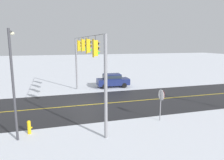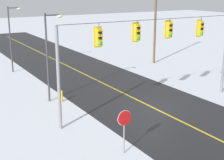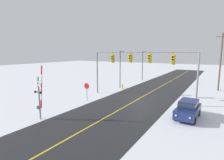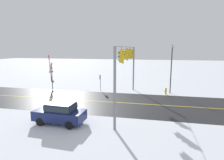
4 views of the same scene
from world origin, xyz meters
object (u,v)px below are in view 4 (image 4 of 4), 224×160
Objects in this scene: stop_sign at (100,79)px; railroad_crossing at (52,74)px; parked_car_navy at (60,112)px; streetlamp_near at (172,65)px; fire_hydrant at (166,91)px.

railroad_crossing reaches higher than stop_sign.
parked_car_navy is (12.20, 0.03, -0.76)m from stop_sign.
railroad_crossing is 17.21m from streetlamp_near.
stop_sign is at bearing 93.16° from railroad_crossing.
stop_sign is at bearing -179.84° from parked_car_navy.
railroad_crossing is 5.77× the size of fire_hydrant.
parked_car_navy is at bearing -37.45° from fire_hydrant.
stop_sign is 0.36× the size of streetlamp_near.
railroad_crossing is at bearing -89.74° from fire_hydrant.
parked_car_navy is at bearing -38.02° from streetlamp_near.
parked_car_navy is 16.00m from streetlamp_near.
railroad_crossing is at bearing -86.84° from stop_sign.
fire_hydrant is at bearing 142.55° from parked_car_navy.
fire_hydrant is at bearing 90.26° from railroad_crossing.
railroad_crossing is at bearing -88.01° from streetlamp_near.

